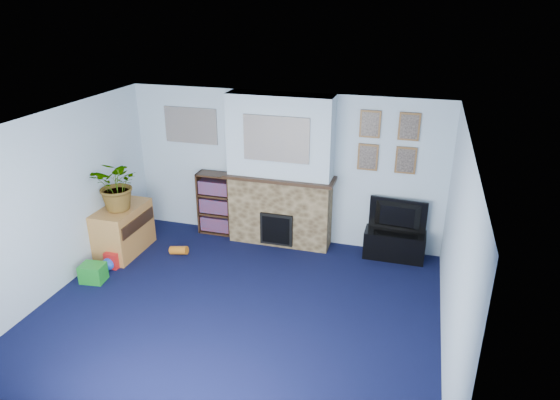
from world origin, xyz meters
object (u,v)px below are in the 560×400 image
(television, at_px, (397,217))
(sideboard, at_px, (123,231))
(tv_stand, at_px, (394,244))
(bookshelf, at_px, (216,204))

(television, distance_m, sideboard, 4.18)
(tv_stand, distance_m, bookshelf, 2.95)
(sideboard, bearing_deg, television, 13.70)
(television, height_order, sideboard, television)
(television, bearing_deg, bookshelf, 3.68)
(television, relative_size, sideboard, 0.89)
(tv_stand, distance_m, sideboard, 4.17)
(tv_stand, xyz_separation_m, sideboard, (-4.05, -0.97, 0.12))
(sideboard, bearing_deg, bookshelf, 43.13)
(television, xyz_separation_m, bookshelf, (-2.93, 0.06, -0.17))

